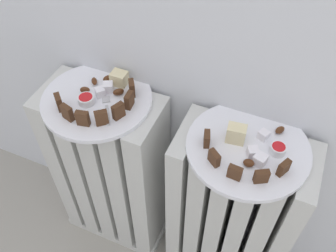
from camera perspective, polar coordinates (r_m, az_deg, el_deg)
radiator_left at (r=1.23m, az=-8.66°, el=-7.26°), size 0.35×0.18×0.65m
radiator_right at (r=1.15m, az=9.47°, el=-13.73°), size 0.35×0.18×0.65m
plate_left at (r=0.97m, az=-10.89°, el=4.00°), size 0.29×0.29×0.01m
plate_right at (r=0.87m, az=12.19°, el=-3.25°), size 0.29×0.29×0.01m
dark_cake_slice_left_0 at (r=0.95m, az=-16.44°, el=3.52°), size 0.03×0.03×0.04m
dark_cake_slice_left_1 at (r=0.92m, az=-15.25°, el=2.00°), size 0.03×0.02×0.04m
dark_cake_slice_left_2 at (r=0.90m, az=-13.00°, el=1.15°), size 0.03×0.02×0.04m
dark_cake_slice_left_3 at (r=0.89m, az=-10.21°, el=1.25°), size 0.03×0.03×0.04m
dark_cake_slice_left_4 at (r=0.90m, az=-7.64°, el=2.30°), size 0.02×0.03×0.04m
dark_cake_slice_left_5 at (r=0.92m, az=-5.98°, el=3.98°), size 0.02×0.03×0.04m
dark_cake_slice_left_6 at (r=0.95m, az=-5.59°, el=5.83°), size 0.03×0.03×0.04m
marble_cake_slice_left_0 at (r=0.99m, az=-7.51°, el=7.29°), size 0.04×0.03×0.04m
turkish_delight_left_0 at (r=0.97m, az=-9.21°, el=5.89°), size 0.03×0.03×0.03m
turkish_delight_left_1 at (r=0.97m, az=-10.40°, el=5.15°), size 0.03×0.03×0.02m
medjool_date_left_0 at (r=1.01m, az=-11.29°, el=6.78°), size 0.03×0.03×0.02m
medjool_date_left_1 at (r=0.98m, az=-12.68°, el=5.45°), size 0.03×0.02×0.02m
medjool_date_left_2 at (r=1.01m, az=-9.33°, el=7.24°), size 0.02×0.03×0.01m
medjool_date_left_3 at (r=0.96m, az=-7.63°, el=5.22°), size 0.03×0.03×0.02m
jam_bowl_left at (r=0.95m, az=-12.49°, el=4.01°), size 0.04×0.04×0.02m
dark_cake_slice_right_0 at (r=0.84m, az=6.00°, el=-1.97°), size 0.02×0.03×0.03m
dark_cake_slice_right_1 at (r=0.81m, az=7.13°, el=-4.90°), size 0.03×0.03×0.03m
dark_cake_slice_right_2 at (r=0.79m, az=10.24°, el=-7.07°), size 0.03×0.01×0.03m
dark_cake_slice_right_3 at (r=0.80m, az=14.19°, el=-7.55°), size 0.03×0.03×0.03m
dark_cake_slice_right_4 at (r=0.83m, az=17.38°, el=-6.17°), size 0.03×0.03×0.03m
marble_cake_slice_right_0 at (r=0.85m, az=10.44°, el=-1.18°), size 0.05×0.03×0.05m
turkish_delight_right_0 at (r=0.84m, az=12.91°, el=-3.94°), size 0.03×0.03×0.02m
turkish_delight_right_1 at (r=0.83m, az=13.99°, el=-5.07°), size 0.03×0.03×0.03m
turkish_delight_right_2 at (r=0.88m, az=14.50°, el=-1.36°), size 0.03×0.03×0.02m
medjool_date_right_0 at (r=0.90m, az=16.84°, el=-0.59°), size 0.03×0.03×0.02m
medjool_date_right_1 at (r=0.83m, az=12.31°, el=-5.58°), size 0.03×0.02×0.02m
jam_bowl_right at (r=0.86m, az=16.57°, el=-3.41°), size 0.04×0.04×0.02m
fork at (r=0.94m, az=-9.40°, el=2.74°), size 0.07×0.09×0.00m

